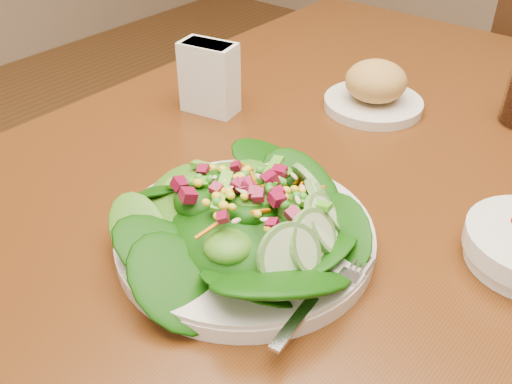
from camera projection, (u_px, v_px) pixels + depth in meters
dining_table at (321, 216)px, 0.90m from camera, size 0.90×1.40×0.75m
salad_plate at (252, 226)px, 0.66m from camera, size 0.31×0.31×0.09m
bread_plate at (375, 90)px, 0.96m from camera, size 0.17×0.17×0.08m
napkin_holder at (209, 76)px, 0.94m from camera, size 0.10×0.07×0.12m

